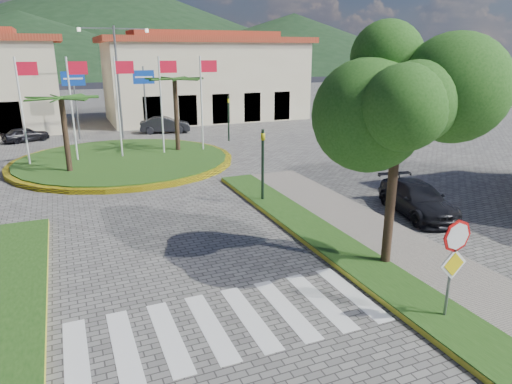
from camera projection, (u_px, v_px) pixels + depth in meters
name	position (u px, v px, depth m)	size (l,w,h in m)	color
sidewalk_right	(477.00, 309.00, 11.49)	(4.00, 28.00, 0.15)	gray
verge_right	(441.00, 319.00, 11.03)	(1.60, 28.00, 0.18)	#1D4313
crosswalk	(226.00, 323.00, 11.02)	(8.00, 3.00, 0.01)	silver
roundabout_island	(124.00, 160.00, 26.79)	(12.70, 12.70, 6.00)	yellow
stop_sign	(454.00, 254.00, 10.53)	(0.80, 0.11, 2.65)	slate
deciduous_tree	(401.00, 94.00, 12.43)	(3.60, 3.60, 6.80)	black
traffic_light_right	(263.00, 159.00, 19.16)	(0.15, 0.18, 3.20)	black
traffic_light_far	(228.00, 114.00, 32.77)	(0.18, 0.15, 3.20)	black
direction_sign_west	(74.00, 91.00, 32.93)	(1.60, 0.14, 5.20)	slate
direction_sign_east	(144.00, 89.00, 34.80)	(1.60, 0.14, 5.20)	slate
street_lamp_centre	(118.00, 77.00, 32.91)	(4.80, 0.16, 8.00)	slate
building_right	(205.00, 77.00, 43.49)	(19.08, 9.54, 8.05)	beige
hill_far_mid	(109.00, 23.00, 149.29)	(180.00, 180.00, 30.00)	black
hill_far_east	(293.00, 42.00, 149.69)	(120.00, 120.00, 18.00)	black
hill_near_back	(23.00, 44.00, 115.64)	(110.00, 110.00, 16.00)	black
car_dark_a	(26.00, 134.00, 32.94)	(1.26, 3.14, 1.07)	black
car_dark_b	(165.00, 125.00, 36.46)	(1.36, 3.91, 1.29)	black
car_side_right	(417.00, 199.00, 18.22)	(1.75, 4.31, 1.25)	black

